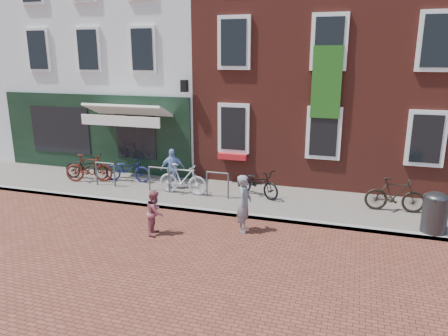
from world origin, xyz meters
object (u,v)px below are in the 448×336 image
(boy, at_px, (155,212))
(bicycle_5, at_px, (395,195))
(woman, at_px, (244,203))
(cafe_person, at_px, (173,169))
(bicycle_1, at_px, (89,168))
(litter_bin, at_px, (435,210))
(bicycle_2, at_px, (127,169))
(bicycle_4, at_px, (257,182))
(bicycle_0, at_px, (87,167))
(bicycle_3, at_px, (183,179))

(boy, bearing_deg, bicycle_5, -73.28)
(woman, height_order, cafe_person, woman)
(boy, xyz_separation_m, bicycle_1, (-4.14, 3.16, 0.02))
(litter_bin, bearing_deg, bicycle_2, 170.43)
(woman, distance_m, bicycle_4, 2.60)
(bicycle_0, relative_size, bicycle_3, 1.03)
(cafe_person, bearing_deg, bicycle_2, -31.53)
(litter_bin, distance_m, bicycle_1, 10.92)
(bicycle_4, bearing_deg, bicycle_1, 120.59)
(litter_bin, xyz_separation_m, bicycle_5, (-0.85, 1.27, -0.09))
(woman, relative_size, bicycle_4, 0.89)
(bicycle_2, bearing_deg, bicycle_1, 105.10)
(bicycle_0, height_order, bicycle_5, bicycle_5)
(bicycle_2, distance_m, bicycle_4, 4.73)
(cafe_person, xyz_separation_m, bicycle_5, (6.90, -0.10, -0.18))
(bicycle_1, bearing_deg, bicycle_5, -106.67)
(bicycle_1, bearing_deg, bicycle_3, -111.12)
(woman, relative_size, bicycle_0, 0.89)
(bicycle_1, height_order, bicycle_4, bicycle_1)
(bicycle_0, xyz_separation_m, bicycle_2, (1.55, 0.17, 0.00))
(litter_bin, relative_size, bicycle_4, 0.66)
(bicycle_2, xyz_separation_m, bicycle_5, (8.75, -0.35, 0.05))
(litter_bin, height_order, boy, litter_bin)
(litter_bin, xyz_separation_m, cafe_person, (-7.75, 1.37, 0.09))
(bicycle_1, xyz_separation_m, bicycle_4, (5.98, 0.26, -0.05))
(cafe_person, relative_size, bicycle_5, 0.82)
(bicycle_0, bearing_deg, bicycle_1, -138.39)
(woman, relative_size, bicycle_5, 0.92)
(boy, bearing_deg, litter_bin, -85.81)
(bicycle_3, bearing_deg, bicycle_2, 74.13)
(boy, distance_m, bicycle_0, 5.62)
(bicycle_0, xyz_separation_m, bicycle_4, (6.28, -0.03, 0.00))
(bicycle_3, relative_size, bicycle_4, 0.97)
(litter_bin, height_order, cafe_person, cafe_person)
(woman, relative_size, bicycle_2, 0.89)
(bicycle_1, bearing_deg, bicycle_0, 28.66)
(bicycle_0, bearing_deg, woman, -116.07)
(bicycle_4, bearing_deg, boy, 179.79)
(bicycle_5, bearing_deg, litter_bin, -149.08)
(boy, height_order, bicycle_3, boy)
(litter_bin, bearing_deg, boy, -163.42)
(bicycle_1, distance_m, bicycle_4, 5.99)
(bicycle_5, bearing_deg, bicycle_0, 86.09)
(litter_bin, height_order, bicycle_5, litter_bin)
(boy, xyz_separation_m, bicycle_3, (-0.48, 2.92, 0.02))
(woman, xyz_separation_m, bicycle_5, (3.77, 2.42, -0.16))
(bicycle_4, bearing_deg, bicycle_2, 115.73)
(cafe_person, bearing_deg, bicycle_4, 157.05)
(cafe_person, height_order, bicycle_5, cafe_person)
(cafe_person, bearing_deg, boy, 83.11)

